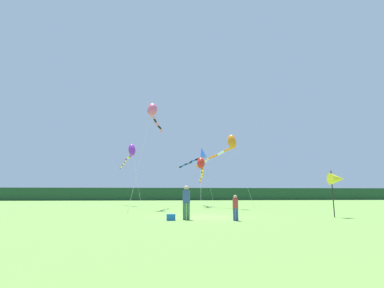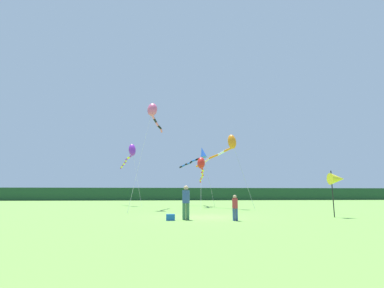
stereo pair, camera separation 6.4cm
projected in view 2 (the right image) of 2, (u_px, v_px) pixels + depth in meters
name	position (u px, v px, depth m)	size (l,w,h in m)	color
ground_plane	(202.00, 217.00, 17.32)	(120.00, 120.00, 0.00)	#6B9E42
distant_treeline	(174.00, 194.00, 61.68)	(108.00, 3.20, 2.56)	#1E4228
person_adult	(186.00, 201.00, 15.67)	(0.40, 0.40, 1.81)	#3F724C
person_child	(235.00, 206.00, 15.09)	(0.29, 0.29, 1.31)	#334C8C
cooler_box	(170.00, 217.00, 15.18)	(0.45, 0.40, 0.32)	#1959B2
banner_flag_pole	(337.00, 179.00, 17.46)	(0.90, 0.70, 2.75)	black
kite_orange	(228.00, 145.00, 28.18)	(4.24, 7.63, 7.06)	#B2B2B2
kite_purple	(131.00, 152.00, 34.24)	(3.50, 7.79, 7.28)	#B2B2B2
kite_red	(201.00, 165.00, 30.87)	(1.27, 9.24, 5.33)	#B2B2B2
kite_rainbow	(153.00, 112.00, 27.29)	(2.38, 8.60, 9.85)	#B2B2B2
kite_blue	(200.00, 155.00, 34.13)	(3.62, 5.06, 6.84)	#B2B2B2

